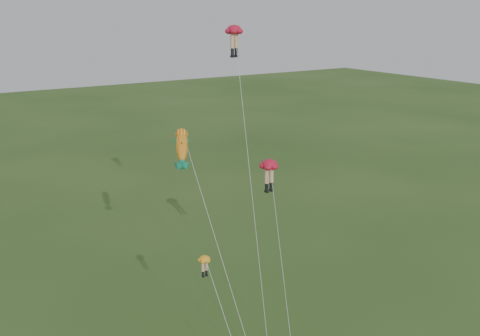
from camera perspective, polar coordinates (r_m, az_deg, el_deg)
legs_kite_red_high at (r=38.99m, az=-0.54°, el=13.58°), size 3.88×10.20×22.80m
legs_kite_red_mid at (r=41.50m, az=3.17°, el=-0.09°), size 4.80×9.62×12.70m
legs_kite_yellow at (r=34.52m, az=-3.47°, el=-10.80°), size 0.95×6.53×8.80m
fish_kite at (r=36.06m, az=-6.17°, el=2.30°), size 2.93×8.23×16.33m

